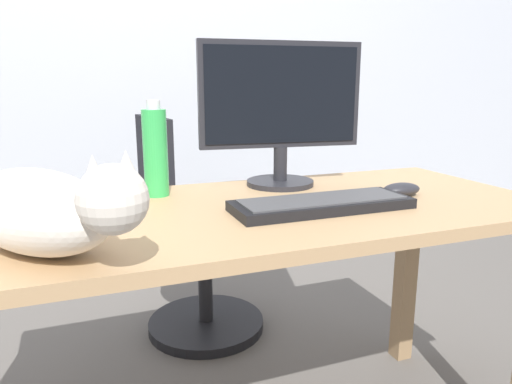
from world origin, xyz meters
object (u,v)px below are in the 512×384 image
(keyboard, at_px, (322,204))
(water_bottle, at_px, (155,152))
(office_chair, at_px, (192,245))
(monitor, at_px, (281,109))
(cat, at_px, (43,209))
(computer_mouse, at_px, (401,189))

(keyboard, height_order, water_bottle, water_bottle)
(office_chair, bearing_deg, keyboard, -80.40)
(monitor, height_order, water_bottle, monitor)
(monitor, bearing_deg, keyboard, -93.84)
(office_chair, bearing_deg, monitor, -73.11)
(cat, bearing_deg, keyboard, 8.67)
(computer_mouse, xyz_separation_m, water_bottle, (-0.62, 0.24, 0.10))
(monitor, height_order, cat, monitor)
(computer_mouse, bearing_deg, water_bottle, 158.56)
(office_chair, bearing_deg, water_bottle, -112.00)
(keyboard, distance_m, cat, 0.62)
(keyboard, relative_size, cat, 0.85)
(monitor, relative_size, cat, 0.92)
(office_chair, xyz_separation_m, computer_mouse, (0.41, -0.76, 0.35))
(office_chair, height_order, water_bottle, water_bottle)
(cat, bearing_deg, monitor, 31.67)
(water_bottle, bearing_deg, monitor, 0.44)
(computer_mouse, height_order, water_bottle, water_bottle)
(cat, distance_m, water_bottle, 0.46)
(keyboard, distance_m, water_bottle, 0.46)
(office_chair, xyz_separation_m, monitor, (0.16, -0.52, 0.56))
(computer_mouse, bearing_deg, office_chair, 118.11)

